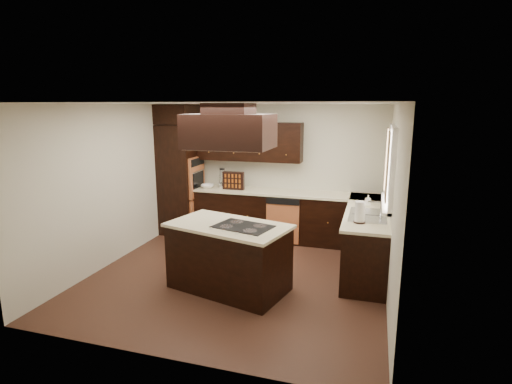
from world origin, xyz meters
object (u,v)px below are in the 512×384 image
Objects in this scene: oven_column at (181,179)px; spice_rack at (233,181)px; range_hood at (229,131)px; island at (229,258)px.

spice_rack is at bearing 0.78° from oven_column.
oven_column is 2.02× the size of range_hood.
oven_column is 5.25× the size of spice_rack.
oven_column is at bearing 129.74° from range_hood.
oven_column is 3.13m from range_hood.
island is 1.72m from range_hood.
oven_column is 1.38× the size of island.
spice_rack is (-0.78, 2.27, -1.07)m from range_hood.
spice_rack is at bearing 122.25° from island.
spice_rack is (-0.70, 2.16, 0.65)m from island.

